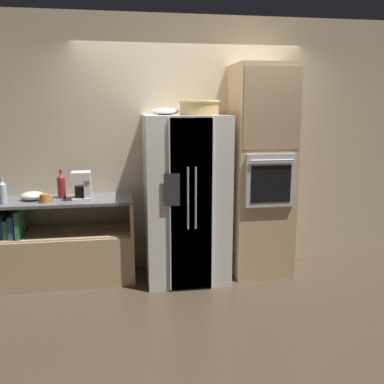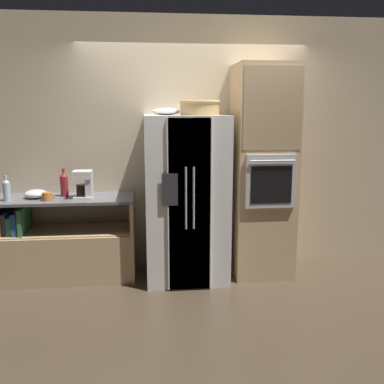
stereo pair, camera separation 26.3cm
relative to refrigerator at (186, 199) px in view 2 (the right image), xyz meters
The scene contains 12 objects.
ground_plane 0.88m from the refrigerator, ahead, with size 20.00×20.00×0.00m, color #4C3D2D.
wall_back 0.68m from the refrigerator, 75.57° to the left, with size 12.00×0.06×2.80m.
counter_left 1.43m from the refrigerator, behind, with size 1.47×0.56×0.89m.
refrigerator is the anchor object (origin of this frame).
wall_oven 0.88m from the refrigerator, ahead, with size 0.63×0.70×2.27m.
wicker_basket 0.96m from the refrigerator, 12.69° to the right, with size 0.42×0.42×0.15m.
fruit_bowl 0.93m from the refrigerator, 156.15° to the left, with size 0.29×0.29×0.07m.
bottle_tall 1.83m from the refrigerator, behind, with size 0.07×0.07×0.26m.
bottle_short 1.31m from the refrigerator, behind, with size 0.08×0.08×0.30m.
mug 1.43m from the refrigerator, behind, with size 0.13×0.09×0.08m.
mixing_bowl 1.58m from the refrigerator, behind, with size 0.23×0.23×0.09m.
coffee_maker 1.07m from the refrigerator, behind, with size 0.19×0.19×0.29m.
Camera 2 is at (-0.50, -4.40, 1.83)m, focal length 40.00 mm.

